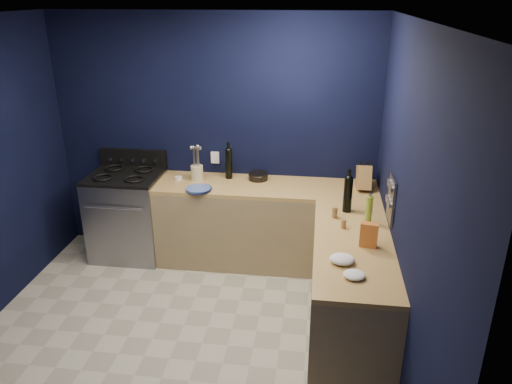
% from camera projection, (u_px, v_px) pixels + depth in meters
% --- Properties ---
extents(floor, '(3.50, 3.50, 0.02)m').
position_uv_depth(floor, '(177.00, 342.00, 4.19)').
color(floor, '#ABA694').
rests_on(floor, ground).
extents(ceiling, '(3.50, 3.50, 0.02)m').
position_uv_depth(ceiling, '(153.00, 18.00, 3.19)').
color(ceiling, silver).
rests_on(ceiling, ground).
extents(wall_back, '(3.50, 0.02, 2.60)m').
position_uv_depth(wall_back, '(215.00, 138.00, 5.30)').
color(wall_back, black).
rests_on(wall_back, ground).
extents(wall_right, '(0.02, 3.50, 2.60)m').
position_uv_depth(wall_right, '(406.00, 214.00, 3.48)').
color(wall_right, black).
rests_on(wall_right, ground).
extents(wall_front, '(3.50, 0.02, 2.60)m').
position_uv_depth(wall_front, '(43.00, 365.00, 2.08)').
color(wall_front, black).
rests_on(wall_front, ground).
extents(cab_back, '(2.30, 0.63, 0.86)m').
position_uv_depth(cab_back, '(266.00, 226.00, 5.27)').
color(cab_back, '#957E53').
rests_on(cab_back, floor).
extents(top_back, '(2.30, 0.63, 0.04)m').
position_uv_depth(top_back, '(266.00, 187.00, 5.09)').
color(top_back, olive).
rests_on(top_back, cab_back).
extents(cab_right, '(0.63, 1.67, 0.86)m').
position_uv_depth(cab_right, '(349.00, 292.00, 4.11)').
color(cab_right, '#957E53').
rests_on(cab_right, floor).
extents(top_right, '(0.63, 1.67, 0.04)m').
position_uv_depth(top_right, '(353.00, 245.00, 3.94)').
color(top_right, olive).
rests_on(top_right, cab_right).
extents(gas_range, '(0.76, 0.66, 0.92)m').
position_uv_depth(gas_range, '(129.00, 216.00, 5.42)').
color(gas_range, gray).
rests_on(gas_range, floor).
extents(oven_door, '(0.59, 0.02, 0.42)m').
position_uv_depth(oven_door, '(118.00, 230.00, 5.14)').
color(oven_door, black).
rests_on(oven_door, gas_range).
extents(cooktop, '(0.76, 0.66, 0.03)m').
position_uv_depth(cooktop, '(124.00, 176.00, 5.24)').
color(cooktop, black).
rests_on(cooktop, gas_range).
extents(backguard, '(0.76, 0.06, 0.20)m').
position_uv_depth(backguard, '(133.00, 158.00, 5.48)').
color(backguard, black).
rests_on(backguard, gas_range).
extents(spice_panel, '(0.02, 0.28, 0.38)m').
position_uv_depth(spice_panel, '(391.00, 199.00, 4.03)').
color(spice_panel, gray).
rests_on(spice_panel, wall_right).
extents(wall_outlet, '(0.09, 0.02, 0.13)m').
position_uv_depth(wall_outlet, '(215.00, 157.00, 5.37)').
color(wall_outlet, white).
rests_on(wall_outlet, wall_back).
extents(plate_stack, '(0.32, 0.32, 0.03)m').
position_uv_depth(plate_stack, '(198.00, 189.00, 4.95)').
color(plate_stack, '#405FA1').
rests_on(plate_stack, top_back).
extents(ramekin, '(0.09, 0.09, 0.03)m').
position_uv_depth(ramekin, '(179.00, 178.00, 5.24)').
color(ramekin, white).
rests_on(ramekin, top_back).
extents(utensil_crock, '(0.16, 0.16, 0.16)m').
position_uv_depth(utensil_crock, '(197.00, 173.00, 5.20)').
color(utensil_crock, beige).
rests_on(utensil_crock, top_back).
extents(wine_bottle_back, '(0.10, 0.10, 0.32)m').
position_uv_depth(wine_bottle_back, '(229.00, 164.00, 5.23)').
color(wine_bottle_back, black).
rests_on(wine_bottle_back, top_back).
extents(lemon_basket, '(0.26, 0.26, 0.08)m').
position_uv_depth(lemon_basket, '(258.00, 176.00, 5.23)').
color(lemon_basket, black).
rests_on(lemon_basket, top_back).
extents(knife_block, '(0.14, 0.29, 0.30)m').
position_uv_depth(knife_block, '(364.00, 177.00, 4.96)').
color(knife_block, olive).
rests_on(knife_block, top_back).
extents(wine_bottle_right, '(0.10, 0.10, 0.33)m').
position_uv_depth(wine_bottle_right, '(348.00, 195.00, 4.43)').
color(wine_bottle_right, black).
rests_on(wine_bottle_right, top_right).
extents(oil_bottle, '(0.07, 0.07, 0.25)m').
position_uv_depth(oil_bottle, '(369.00, 210.00, 4.21)').
color(oil_bottle, olive).
rests_on(oil_bottle, top_right).
extents(spice_jar_near, '(0.06, 0.06, 0.10)m').
position_uv_depth(spice_jar_near, '(335.00, 212.00, 4.34)').
color(spice_jar_near, olive).
rests_on(spice_jar_near, top_right).
extents(spice_jar_far, '(0.05, 0.05, 0.08)m').
position_uv_depth(spice_jar_far, '(344.00, 224.00, 4.15)').
color(spice_jar_far, olive).
rests_on(spice_jar_far, top_right).
extents(crouton_bag, '(0.15, 0.09, 0.20)m').
position_uv_depth(crouton_bag, '(369.00, 235.00, 3.83)').
color(crouton_bag, '#BC322B').
rests_on(crouton_bag, top_right).
extents(towel_front, '(0.22, 0.20, 0.07)m').
position_uv_depth(towel_front, '(342.00, 259.00, 3.62)').
color(towel_front, white).
rests_on(towel_front, top_right).
extents(towel_end, '(0.20, 0.19, 0.05)m').
position_uv_depth(towel_end, '(354.00, 275.00, 3.44)').
color(towel_end, white).
rests_on(towel_end, top_right).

